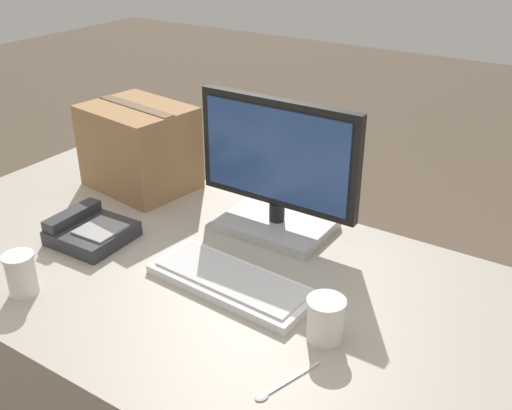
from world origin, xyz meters
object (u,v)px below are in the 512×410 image
object	(u,v)px
paper_cup_right	(325,319)
cardboard_box	(139,147)
paper_cup_left	(21,274)
monitor	(277,176)
spoon	(280,386)
desk_phone	(90,231)
keyboard	(232,282)

from	to	relation	value
paper_cup_right	cardboard_box	bearing A→B (deg)	156.98
paper_cup_right	cardboard_box	size ratio (longest dim) A/B	0.28
paper_cup_left	cardboard_box	distance (m)	0.64
monitor	spoon	bearing A→B (deg)	-57.95
paper_cup_left	cardboard_box	size ratio (longest dim) A/B	0.29
desk_phone	paper_cup_left	xyz separation A→B (m)	(0.06, -0.27, 0.03)
monitor	desk_phone	world-z (taller)	monitor
keyboard	paper_cup_right	bearing A→B (deg)	-6.78
keyboard	spoon	size ratio (longest dim) A/B	2.67
monitor	paper_cup_left	size ratio (longest dim) A/B	4.55
paper_cup_right	cardboard_box	xyz separation A→B (m)	(-0.86, 0.37, 0.08)
monitor	keyboard	xyz separation A→B (m)	(0.06, -0.30, -0.15)
paper_cup_right	spoon	bearing A→B (deg)	-91.46
spoon	cardboard_box	xyz separation A→B (m)	(-0.86, 0.54, 0.13)
keyboard	paper_cup_left	world-z (taller)	paper_cup_left
desk_phone	cardboard_box	xyz separation A→B (m)	(-0.13, 0.34, 0.11)
monitor	paper_cup_right	xyz separation A→B (m)	(0.34, -0.35, -0.12)
paper_cup_left	spoon	xyz separation A→B (m)	(0.67, 0.07, -0.05)
desk_phone	paper_cup_left	size ratio (longest dim) A/B	1.91
paper_cup_right	keyboard	bearing A→B (deg)	169.77
monitor	cardboard_box	world-z (taller)	monitor
paper_cup_left	desk_phone	bearing A→B (deg)	102.42
desk_phone	cardboard_box	size ratio (longest dim) A/B	0.56
desk_phone	cardboard_box	world-z (taller)	cardboard_box
keyboard	desk_phone	xyz separation A→B (m)	(-0.46, -0.03, 0.01)
keyboard	spoon	world-z (taller)	keyboard
keyboard	desk_phone	size ratio (longest dim) A/B	2.14
monitor	paper_cup_right	bearing A→B (deg)	-46.35
desk_phone	paper_cup_right	world-z (taller)	paper_cup_right
monitor	paper_cup_left	world-z (taller)	monitor
spoon	cardboard_box	size ratio (longest dim) A/B	0.45
keyboard	paper_cup_left	distance (m)	0.50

